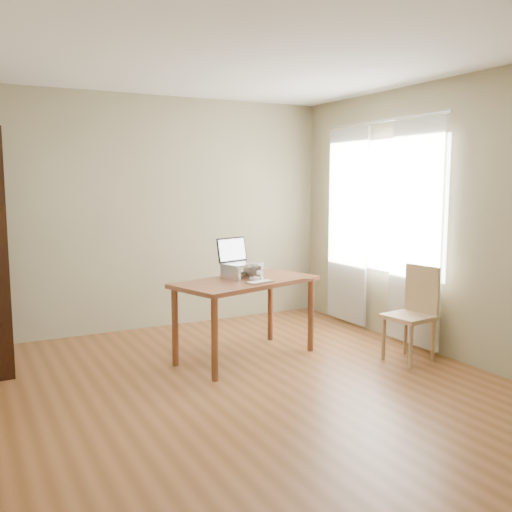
{
  "coord_description": "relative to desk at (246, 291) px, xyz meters",
  "views": [
    {
      "loc": [
        -2.04,
        -3.94,
        1.65
      ],
      "look_at": [
        0.39,
        0.7,
        0.97
      ],
      "focal_mm": 40.0,
      "sensor_mm": 36.0,
      "label": 1
    }
  ],
  "objects": [
    {
      "name": "laptop",
      "position": [
        0.0,
        0.14,
        0.3
      ],
      "size": [
        0.4,
        0.38,
        0.24
      ],
      "rotation": [
        0.0,
        0.0,
        0.29
      ],
      "color": "silver",
      "rests_on": "laptop_stand"
    },
    {
      "name": "room",
      "position": [
        -0.27,
        -0.71,
        0.65
      ],
      "size": [
        4.04,
        4.54,
        2.64
      ],
      "color": "brown",
      "rests_on": "ground"
    },
    {
      "name": "chair",
      "position": [
        1.36,
        -0.78,
        -0.17
      ],
      "size": [
        0.44,
        0.44,
        0.88
      ],
      "rotation": [
        0.0,
        0.0,
        0.15
      ],
      "color": "tan",
      "rests_on": "ground"
    },
    {
      "name": "cat",
      "position": [
        0.01,
        0.11,
        0.17
      ],
      "size": [
        0.25,
        0.49,
        0.16
      ],
      "rotation": [
        0.0,
        0.0,
        0.47
      ],
      "color": "#413933",
      "rests_on": "desk"
    },
    {
      "name": "coaster",
      "position": [
        0.55,
        -0.25,
        0.11
      ],
      "size": [
        0.09,
        0.09,
        0.01
      ],
      "primitive_type": "cylinder",
      "color": "brown",
      "rests_on": "desk"
    },
    {
      "name": "desk",
      "position": [
        0.0,
        0.0,
        0.0
      ],
      "size": [
        1.48,
        1.03,
        0.75
      ],
      "rotation": [
        0.0,
        0.0,
        0.29
      ],
      "color": "brown",
      "rests_on": "ground"
    },
    {
      "name": "laptop_stand",
      "position": [
        0.0,
        0.08,
        0.19
      ],
      "size": [
        0.32,
        0.25,
        0.13
      ],
      "rotation": [
        0.0,
        0.0,
        0.29
      ],
      "color": "silver",
      "rests_on": "desk"
    },
    {
      "name": "keyboard",
      "position": [
        0.03,
        -0.22,
        0.11
      ],
      "size": [
        0.27,
        0.15,
        0.02
      ],
      "rotation": [
        0.0,
        0.0,
        0.18
      ],
      "color": "silver",
      "rests_on": "desk"
    },
    {
      "name": "curtains",
      "position": [
        1.62,
        0.08,
        0.52
      ],
      "size": [
        0.03,
        1.9,
        2.25
      ],
      "color": "silver",
      "rests_on": "ground"
    }
  ]
}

